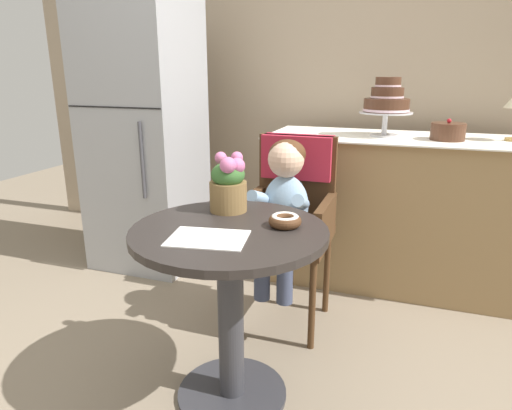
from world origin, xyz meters
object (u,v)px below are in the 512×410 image
(cafe_table, at_px, (230,281))
(flower_vase, at_px, (228,184))
(tiered_cake_stand, at_px, (387,102))
(donut_front, at_px, (285,220))
(refrigerator, at_px, (145,137))
(round_layer_cake, at_px, (448,132))
(seated_child, at_px, (284,201))
(wicker_chair, at_px, (292,200))

(cafe_table, height_order, flower_vase, flower_vase)
(flower_vase, xyz_separation_m, tiered_cake_stand, (0.52, 1.11, 0.26))
(donut_front, distance_m, refrigerator, 1.60)
(round_layer_cake, bearing_deg, seated_child, -135.59)
(seated_child, bearing_deg, tiered_cake_stand, 62.95)
(donut_front, bearing_deg, cafe_table, -155.08)
(seated_child, bearing_deg, round_layer_cake, 44.41)
(wicker_chair, distance_m, donut_front, 0.64)
(cafe_table, relative_size, seated_child, 0.99)
(wicker_chair, relative_size, seated_child, 1.31)
(flower_vase, height_order, round_layer_cake, round_layer_cake)
(flower_vase, xyz_separation_m, refrigerator, (-0.97, 0.91, 0.02))
(tiered_cake_stand, xyz_separation_m, refrigerator, (-1.48, -0.20, -0.25))
(seated_child, distance_m, round_layer_cake, 1.05)
(tiered_cake_stand, bearing_deg, flower_vase, -115.02)
(wicker_chair, distance_m, flower_vase, 0.56)
(wicker_chair, distance_m, seated_child, 0.16)
(wicker_chair, xyz_separation_m, flower_vase, (-0.13, -0.51, 0.19))
(donut_front, xyz_separation_m, refrigerator, (-1.23, 1.01, 0.11))
(cafe_table, xyz_separation_m, round_layer_cake, (0.77, 1.25, 0.44))
(cafe_table, xyz_separation_m, tiered_cake_stand, (0.43, 1.30, 0.59))
(seated_child, distance_m, tiered_cake_stand, 0.94)
(round_layer_cake, xyz_separation_m, refrigerator, (-1.82, -0.15, -0.10))
(cafe_table, bearing_deg, tiered_cake_stand, 71.53)
(wicker_chair, bearing_deg, refrigerator, 157.90)
(cafe_table, relative_size, refrigerator, 0.42)
(round_layer_cake, bearing_deg, cafe_table, -121.62)
(seated_child, xyz_separation_m, refrigerator, (-1.10, 0.55, 0.17))
(donut_front, distance_m, tiered_cake_stand, 1.29)
(donut_front, bearing_deg, tiered_cake_stand, 78.39)
(seated_child, relative_size, refrigerator, 0.43)
(donut_front, bearing_deg, refrigerator, 140.60)
(donut_front, height_order, round_layer_cake, round_layer_cake)
(cafe_table, distance_m, refrigerator, 1.56)
(wicker_chair, distance_m, refrigerator, 1.19)
(seated_child, relative_size, round_layer_cake, 4.00)
(seated_child, bearing_deg, flower_vase, -110.47)
(wicker_chair, distance_m, round_layer_cake, 0.96)
(seated_child, distance_m, donut_front, 0.48)
(cafe_table, relative_size, tiered_cake_stand, 2.17)
(donut_front, bearing_deg, round_layer_cake, 63.30)
(wicker_chair, bearing_deg, tiered_cake_stand, 55.07)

